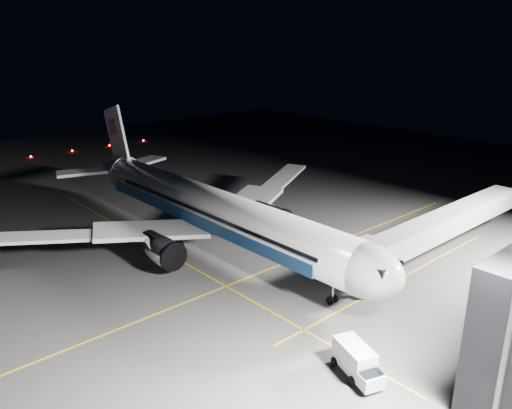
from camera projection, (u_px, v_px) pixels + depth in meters
The scene contains 12 objects.
ground at pixel (215, 247), 67.26m from camera, with size 200.00×200.00×0.00m, color #4C4C4F.
guide_line_main at pixel (265, 271), 60.17m from camera, with size 0.25×80.00×0.01m, color gold.
guide_line_cross at pixel (177, 259), 63.47m from camera, with size 70.00×0.25×0.01m, color gold.
guide_line_side at pixel (398, 280), 57.97m from camera, with size 0.25×40.00×0.01m, color gold.
airliner at pixel (209, 208), 66.41m from camera, with size 61.48×54.22×16.64m.
jet_bridge at pixel (438, 226), 61.63m from camera, with size 3.60×34.40×6.30m.
taxiway_lights at pixel (31, 157), 118.26m from camera, with size 0.44×60.44×0.44m.
service_truck at pixel (357, 361), 40.92m from camera, with size 5.48×3.64×2.61m.
baggage_tug at pixel (257, 202), 83.21m from camera, with size 2.87×2.43×1.89m.
safety_cone_a at pixel (265, 215), 78.71m from camera, with size 0.39×0.39×0.58m, color #E65D09.
safety_cone_b at pixel (214, 227), 73.56m from camera, with size 0.39×0.39×0.58m, color #E65D09.
safety_cone_c at pixel (269, 228), 72.94m from camera, with size 0.37×0.37×0.55m, color #E65D09.
Camera 1 is at (50.08, -37.13, 26.45)m, focal length 35.00 mm.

